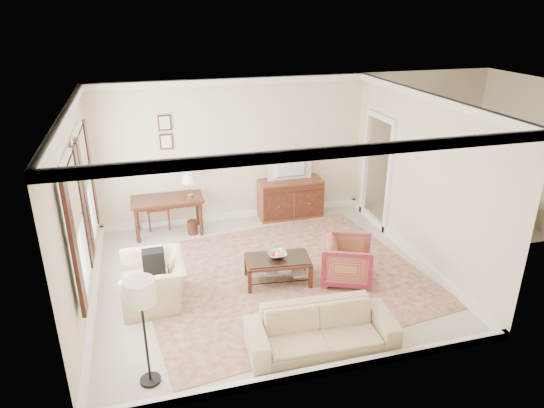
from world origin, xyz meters
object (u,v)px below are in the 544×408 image
sideboard (290,198)px  coffee_table (278,264)px  writing_desk (167,204)px  club_armchair (153,274)px  sofa (322,323)px  striped_armchair (347,258)px  tv (291,160)px

sideboard → coffee_table: (-0.98, -2.46, -0.08)m
writing_desk → sideboard: size_ratio=1.02×
sideboard → club_armchair: 3.86m
writing_desk → sofa: bearing=-67.7°
striped_armchair → club_armchair: (-3.04, 0.21, 0.06)m
coffee_table → sofa: sofa is taller
writing_desk → tv: 2.62m
writing_desk → sideboard: (2.54, 0.15, -0.22)m
writing_desk → tv: bearing=3.0°
sideboard → tv: (0.00, -0.02, 0.86)m
writing_desk → coffee_table: writing_desk is taller
coffee_table → striped_armchair: 1.12m
writing_desk → coffee_table: size_ratio=1.24×
sideboard → coffee_table: size_ratio=1.22×
writing_desk → coffee_table: 2.80m
sofa → sideboard: bearing=81.0°
tv → club_armchair: tv is taller
writing_desk → sideboard: bearing=3.5°
tv → sofa: (-0.89, -4.17, -0.89)m
sideboard → club_armchair: size_ratio=1.25×
sideboard → club_armchair: (-2.93, -2.51, 0.06)m
sofa → club_armchair: bearing=143.6°
sideboard → tv: tv is taller
writing_desk → club_armchair: club_armchair is taller
sideboard → striped_armchair: sideboard is taller
coffee_table → club_armchair: 1.96m
sideboard → tv: size_ratio=1.49×
tv → coffee_table: bearing=68.1°
sideboard → striped_armchair: size_ratio=1.65×
tv → coffee_table: size_ratio=0.81×
tv → striped_armchair: tv is taller
sideboard → club_armchair: club_armchair is taller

